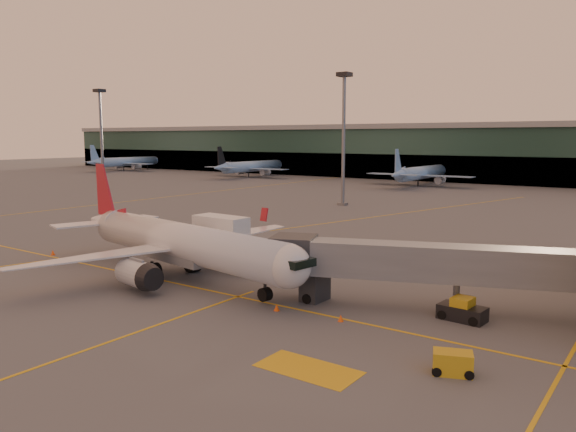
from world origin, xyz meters
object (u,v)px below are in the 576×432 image
Objects in this scene: catering_truck at (221,235)px; gpu_cart at (453,363)px; main_airplane at (177,243)px; pushback_tug at (462,311)px.

catering_truck is 34.06m from gpu_cart.
main_airplane is at bearing -75.32° from catering_truck.
main_airplane is 8.25m from catering_truck.
catering_truck is 2.49× the size of gpu_cart.
main_airplane is 9.83× the size of pushback_tug.
catering_truck is (-1.70, 8.05, -0.61)m from main_airplane.
catering_truck is at bearing 174.94° from pushback_tug.
main_airplane reaches higher than pushback_tug.
main_airplane reaches higher than gpu_cart.
main_airplane reaches higher than catering_truck.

